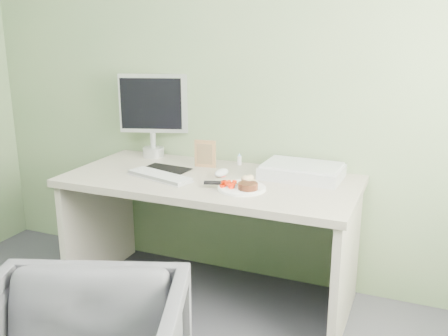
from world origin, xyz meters
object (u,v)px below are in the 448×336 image
at_px(plate, 242,188).
at_px(monitor, 153,110).
at_px(desk, 210,209).
at_px(scanner, 302,172).

distance_m(plate, monitor, 0.92).
distance_m(desk, monitor, 0.78).
height_order(desk, monitor, monitor).
bearing_deg(monitor, plate, -48.00).
relative_size(desk, plate, 6.53).
xyz_separation_m(desk, monitor, (-0.53, 0.31, 0.48)).
bearing_deg(desk, plate, -28.61).
bearing_deg(desk, scanner, 22.33).
height_order(desk, plate, plate).
height_order(plate, scanner, scanner).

